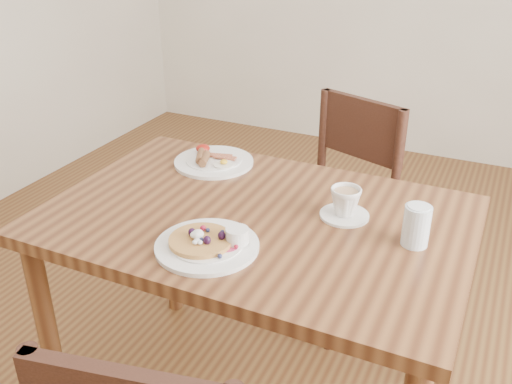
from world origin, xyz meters
TOP-DOWN VIEW (x-y plane):
  - dining_table at (0.00, 0.00)m, footprint 1.20×0.80m
  - chair_far at (0.04, 0.66)m, footprint 0.54×0.54m
  - pancake_plate at (-0.03, -0.22)m, footprint 0.27×0.27m
  - breakfast_plate at (-0.29, 0.26)m, footprint 0.27×0.27m
  - teacup_saucer at (0.23, 0.09)m, footprint 0.14×0.14m
  - water_glass at (0.44, 0.03)m, footprint 0.07×0.07m

SIDE VIEW (x-z plane):
  - chair_far at x=0.04m, z-range 0.05..0.93m
  - dining_table at x=0.00m, z-range 0.28..1.03m
  - breakfast_plate at x=-0.29m, z-range 0.74..0.78m
  - pancake_plate at x=-0.03m, z-range 0.74..0.79m
  - teacup_saucer at x=0.23m, z-range 0.75..0.83m
  - water_glass at x=0.44m, z-range 0.75..0.86m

